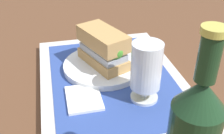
% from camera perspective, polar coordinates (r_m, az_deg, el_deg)
% --- Properties ---
extents(ground_plane, '(3.00, 3.00, 0.00)m').
position_cam_1_polar(ground_plane, '(0.65, -0.00, -3.78)').
color(ground_plane, brown).
extents(tray, '(0.44, 0.32, 0.02)m').
position_cam_1_polar(tray, '(0.64, -0.00, -3.05)').
color(tray, silver).
rests_on(tray, ground_plane).
extents(placemat, '(0.38, 0.27, 0.00)m').
position_cam_1_polar(placemat, '(0.64, -0.00, -2.26)').
color(placemat, '#2D4793').
rests_on(placemat, tray).
extents(plate, '(0.19, 0.19, 0.01)m').
position_cam_1_polar(plate, '(0.67, -1.80, 0.26)').
color(plate, white).
rests_on(plate, placemat).
extents(sandwich, '(0.14, 0.11, 0.08)m').
position_cam_1_polar(sandwich, '(0.64, -1.71, 3.97)').
color(sandwich, tan).
rests_on(sandwich, plate).
extents(beer_glass, '(0.06, 0.06, 0.12)m').
position_cam_1_polar(beer_glass, '(0.54, 7.00, -0.63)').
color(beer_glass, silver).
rests_on(beer_glass, placemat).
extents(napkin_folded, '(0.09, 0.07, 0.01)m').
position_cam_1_polar(napkin_folded, '(0.57, -5.81, -6.35)').
color(napkin_folded, white).
rests_on(napkin_folded, placemat).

